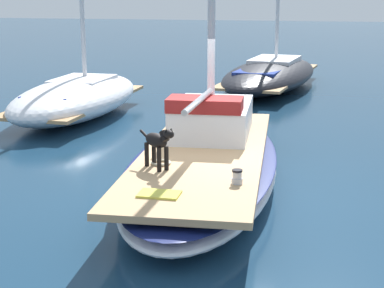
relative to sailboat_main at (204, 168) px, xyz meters
name	(u,v)px	position (x,y,z in m)	size (l,w,h in m)	color
ground_plane	(204,186)	(0.00, 0.00, -0.34)	(120.00, 120.00, 0.00)	navy
sailboat_main	(204,168)	(0.00, 0.00, 0.00)	(2.96, 7.38, 0.66)	white
cabin_house	(212,117)	(-0.07, 1.11, 0.67)	(1.53, 2.30, 0.84)	silver
dog_black	(158,142)	(-0.47, -1.29, 0.75)	(0.75, 0.70, 0.70)	black
deck_winch	(237,177)	(0.83, -1.77, 0.42)	(0.16, 0.16, 0.21)	#B7B7BC
coiled_rope	(161,163)	(-0.50, -1.03, 0.35)	(0.32, 0.32, 0.04)	beige
deck_towel	(159,194)	(-0.13, -2.50, 0.34)	(0.56, 0.36, 0.03)	#D8D14C
moored_boat_port_side	(76,97)	(-4.53, 5.14, 0.22)	(2.64, 6.13, 6.64)	white
moored_boat_far_astern	(271,74)	(0.15, 11.20, 0.18)	(3.73, 8.18, 6.39)	black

